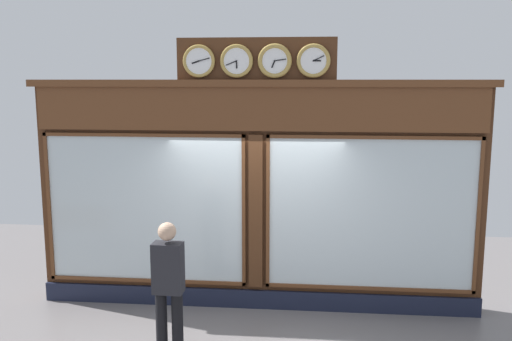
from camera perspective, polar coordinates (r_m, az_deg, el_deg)
name	(u,v)px	position (r m, az deg, el deg)	size (l,w,h in m)	color
shop_facade	(257,193)	(8.09, 0.09, -2.35)	(6.60, 0.42, 3.93)	#4C2B16
pedestrian	(168,284)	(6.87, -9.02, -11.47)	(0.37, 0.23, 1.69)	black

